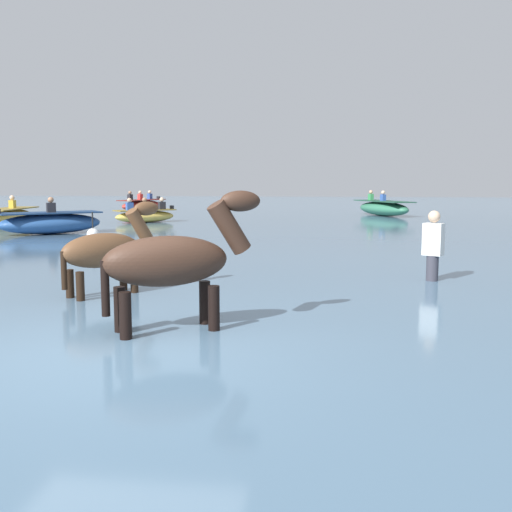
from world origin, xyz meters
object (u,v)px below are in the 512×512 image
Objects in this scene: horse_lead_bay at (106,253)px; channel_buoy at (93,234)px; horse_trailing_dark_bay at (173,265)px; boat_far_offshore at (145,215)px; person_onlooker_right at (433,256)px; boat_far_inshore at (383,208)px; boat_mid_outer at (142,205)px; boat_near_starboard at (9,217)px; boat_mid_channel at (50,223)px.

channel_buoy is (-3.36, 7.50, -0.44)m from horse_lead_bay.
horse_trailing_dark_bay is 0.84× the size of boat_far_offshore.
person_onlooker_right reaches higher than channel_buoy.
horse_trailing_dark_bay is 17.59m from boat_far_offshore.
horse_lead_bay is at bearing 128.54° from horse_trailing_dark_bay.
horse_trailing_dark_bay is 0.50× the size of boat_far_inshore.
channel_buoy is at bearing -124.23° from boat_far_inshore.
person_onlooker_right is (12.03, -21.13, 0.09)m from boat_mid_outer.
channel_buoy is at bearing -83.42° from boat_far_offshore.
boat_mid_outer is (1.70, 10.41, 0.01)m from boat_near_starboard.
boat_near_starboard is (-8.77, 12.61, -0.30)m from horse_lead_bay.
horse_trailing_dark_bay is 2.52× the size of channel_buoy.
boat_mid_channel is (1.55, -13.66, 0.02)m from boat_mid_outer.
horse_lead_bay is at bearing -74.08° from boat_far_offshore.
boat_mid_outer is at bearing 103.45° from channel_buoy.
horse_trailing_dark_bay is 17.85m from boat_near_starboard.
horse_trailing_dark_bay is 22.90m from boat_far_inshore.
boat_mid_outer reaches higher than boat_far_offshore.
person_onlooker_right reaches higher than boat_near_starboard.
channel_buoy is (-4.91, 9.45, -0.56)m from horse_trailing_dark_bay.
boat_mid_outer is at bearing 109.07° from boat_far_offshore.
channel_buoy is (-8.91, -13.09, -0.18)m from boat_far_inshore.
person_onlooker_right is at bearing 48.41° from horse_trailing_dark_bay.
horse_lead_bay is 0.57× the size of boat_mid_channel.
boat_near_starboard is at bearing 124.80° from horse_lead_bay.
boat_far_inshore and person_onlooker_right have the same top height.
boat_near_starboard is at bearing 134.89° from boat_mid_channel.
horse_trailing_dark_bay reaches higher than boat_mid_outer.
horse_trailing_dark_bay is at bearing -131.59° from person_onlooker_right.
boat_mid_outer is at bearing 107.07° from horse_lead_bay.
boat_near_starboard is 0.83× the size of boat_far_inshore.
boat_far_inshore is at bearing -10.88° from boat_mid_outer.
boat_mid_channel is (-5.52, 9.36, -0.27)m from horse_lead_bay.
horse_trailing_dark_bay is at bearing -62.55° from channel_buoy.
boat_far_inshore reaches higher than boat_mid_channel.
boat_far_inshore is 2.46× the size of person_onlooker_right.
boat_near_starboard is 1.06× the size of boat_mid_channel.
boat_mid_outer is 0.84× the size of boat_far_inshore.
horse_trailing_dark_bay is 0.60× the size of boat_near_starboard.
boat_mid_outer is at bearing 109.05° from horse_trailing_dark_bay.
horse_lead_bay is at bearing -65.89° from channel_buoy.
boat_near_starboard reaches higher than boat_far_offshore.
boat_mid_channel is (3.24, -3.25, 0.02)m from boat_near_starboard.
boat_far_offshore is at bearing -148.67° from boat_far_inshore.
boat_near_starboard is 2.05× the size of person_onlooker_right.
horse_lead_bay reaches higher than boat_mid_channel.
boat_mid_channel is 1.94× the size of person_onlooker_right.
horse_lead_bay is 24.08m from boat_mid_outer.
horse_trailing_dark_bay is 0.64× the size of boat_mid_channel.
person_onlooker_right is (-0.59, -18.71, 0.06)m from boat_far_inshore.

